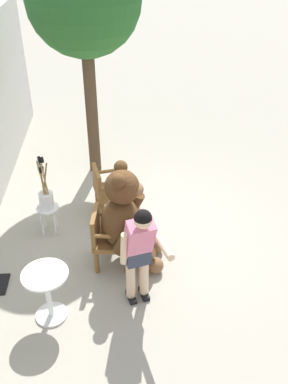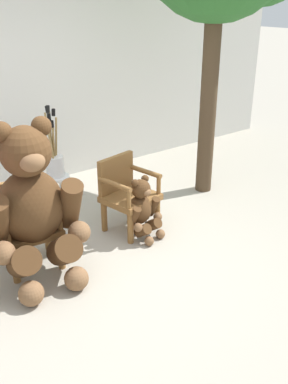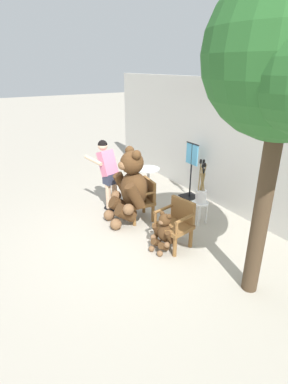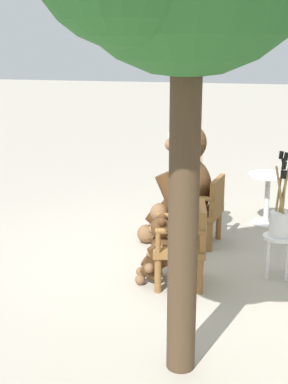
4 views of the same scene
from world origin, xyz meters
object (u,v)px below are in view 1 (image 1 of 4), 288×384
object	(u,v)px
teddy_bear_large	(126,219)
white_stool	(48,213)
person_visitor	(139,248)
patio_tree	(87,1)
wooden_chair_left	(108,236)
teddy_bear_small	(125,194)
wooden_chair_right	(108,190)
brush_bucket	(46,196)
round_side_table	(47,290)

from	to	relation	value
teddy_bear_large	white_stool	size ratio (longest dim) A/B	3.40
person_visitor	patio_tree	distance (m)	4.23
teddy_bear_large	person_visitor	xyz separation A→B (m)	(-0.80, -0.12, 0.16)
wooden_chair_left	teddy_bear_small	size ratio (longest dim) A/B	1.18
wooden_chair_right	white_stool	world-z (taller)	wooden_chair_right
teddy_bear_small	white_stool	distance (m)	1.29
white_stool	brush_bucket	world-z (taller)	brush_bucket
wooden_chair_left	brush_bucket	xyz separation A→B (m)	(0.77, 0.93, 0.21)
person_visitor	teddy_bear_large	bearing A→B (deg)	8.86
teddy_bear_small	wooden_chair_right	bearing A→B (deg)	94.23
wooden_chair_left	teddy_bear_small	distance (m)	1.26
teddy_bear_small	patio_tree	distance (m)	3.17
wooden_chair_right	round_side_table	size ratio (longest dim) A/B	1.19
wooden_chair_right	person_visitor	world-z (taller)	person_visitor
round_side_table	patio_tree	xyz separation A→B (m)	(3.74, -0.53, 2.63)
white_stool	patio_tree	size ratio (longest dim) A/B	0.11
teddy_bear_large	patio_tree	size ratio (longest dim) A/B	0.38
patio_tree	round_side_table	bearing A→B (deg)	171.92
person_visitor	teddy_bear_small	bearing A→B (deg)	3.07
wooden_chair_left	person_visitor	size ratio (longest dim) A/B	0.55
teddy_bear_large	person_visitor	world-z (taller)	teddy_bear_large
round_side_table	patio_tree	size ratio (longest dim) A/B	0.18
wooden_chair_left	round_side_table	world-z (taller)	wooden_chair_left
teddy_bear_small	person_visitor	world-z (taller)	person_visitor
wooden_chair_right	patio_tree	size ratio (longest dim) A/B	0.21
wooden_chair_right	round_side_table	distance (m)	2.29
wooden_chair_left	wooden_chair_right	bearing A→B (deg)	-0.04
wooden_chair_left	wooden_chair_right	xyz separation A→B (m)	(1.21, -0.00, 0.00)
wooden_chair_left	white_stool	xyz separation A→B (m)	(0.77, 0.93, -0.11)
person_visitor	brush_bucket	xyz separation A→B (m)	(1.58, 1.32, -0.25)
person_visitor	white_stool	xyz separation A→B (m)	(1.58, 1.32, -0.57)
teddy_bear_small	white_stool	size ratio (longest dim) A/B	1.58
teddy_bear_small	round_side_table	bearing A→B (deg)	155.14
teddy_bear_large	round_side_table	bearing A→B (deg)	133.40
teddy_bear_large	teddy_bear_small	size ratio (longest dim) A/B	2.15
wooden_chair_left	patio_tree	bearing A→B (deg)	4.19
teddy_bear_large	person_visitor	distance (m)	0.82
teddy_bear_large	person_visitor	size ratio (longest dim) A/B	1.00
wooden_chair_left	round_side_table	xyz separation A→B (m)	(-0.96, 0.73, -0.01)
white_stool	round_side_table	xyz separation A→B (m)	(-1.73, -0.19, 0.09)
brush_bucket	patio_tree	size ratio (longest dim) A/B	0.22
person_visitor	patio_tree	bearing A→B (deg)	9.36
white_stool	wooden_chair_right	bearing A→B (deg)	-64.80
teddy_bear_small	brush_bucket	xyz separation A→B (m)	(-0.46, 1.21, 0.31)
wooden_chair_right	round_side_table	xyz separation A→B (m)	(-2.17, 0.74, -0.01)
teddy_bear_small	wooden_chair_left	bearing A→B (deg)	167.18
round_side_table	wooden_chair_right	bearing A→B (deg)	-18.73
wooden_chair_left	patio_tree	distance (m)	3.82
teddy_bear_large	teddy_bear_small	world-z (taller)	teddy_bear_large
white_stool	patio_tree	distance (m)	3.46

